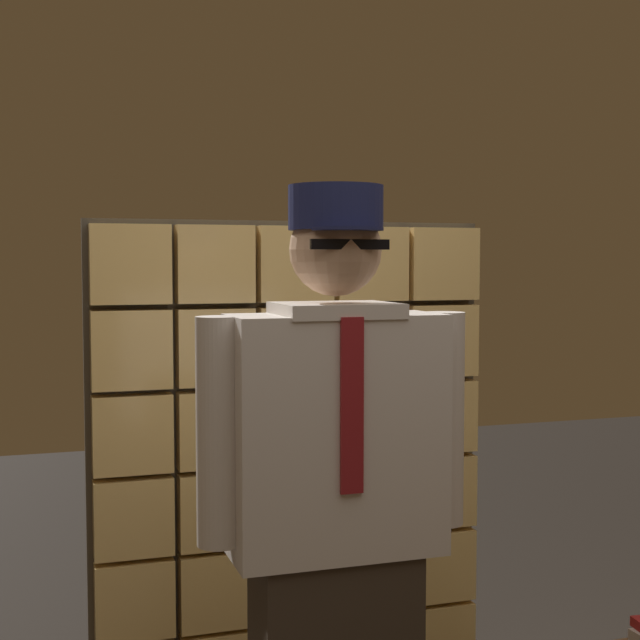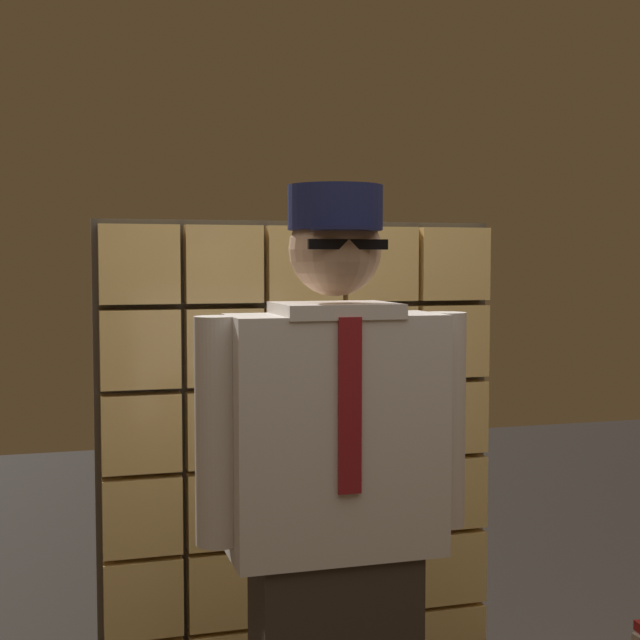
# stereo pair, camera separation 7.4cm
# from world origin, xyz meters

# --- Properties ---
(glass_block_wall) EXTENTS (1.45, 0.10, 1.73)m
(glass_block_wall) POSITION_xyz_m (-0.00, 1.42, 0.85)
(glass_block_wall) COLOR #F2C672
(glass_block_wall) RESTS_ON ground
(standing_person) EXTENTS (0.70, 0.29, 1.75)m
(standing_person) POSITION_xyz_m (-0.18, 0.45, 0.91)
(standing_person) COLOR #382D23
(standing_person) RESTS_ON ground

